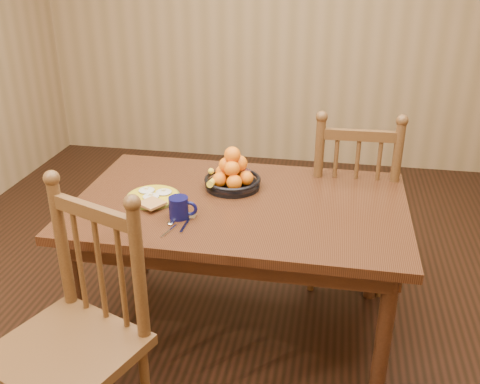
% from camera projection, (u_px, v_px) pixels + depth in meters
% --- Properties ---
extents(room, '(4.52, 5.02, 2.72)m').
position_uv_depth(room, '(240.00, 78.00, 2.34)').
color(room, black).
rests_on(room, ground).
extents(dining_table, '(1.60, 1.00, 0.75)m').
position_uv_depth(dining_table, '(240.00, 217.00, 2.63)').
color(dining_table, black).
rests_on(dining_table, ground).
extents(chair_far, '(0.50, 0.48, 1.08)m').
position_uv_depth(chair_far, '(351.00, 203.00, 3.09)').
color(chair_far, '#452B14').
rests_on(chair_far, ground).
extents(chair_near, '(0.63, 0.62, 1.09)m').
position_uv_depth(chair_near, '(75.00, 339.00, 2.02)').
color(chair_near, '#452B14').
rests_on(chair_near, ground).
extents(breakfast_plate, '(0.26, 0.31, 0.04)m').
position_uv_depth(breakfast_plate, '(153.00, 196.00, 2.61)').
color(breakfast_plate, '#59601E').
rests_on(breakfast_plate, dining_table).
extents(fork, '(0.03, 0.18, 0.00)m').
position_uv_depth(fork, '(188.00, 222.00, 2.39)').
color(fork, silver).
rests_on(fork, dining_table).
extents(spoon, '(0.05, 0.16, 0.01)m').
position_uv_depth(spoon, '(170.00, 225.00, 2.36)').
color(spoon, silver).
rests_on(spoon, dining_table).
extents(coffee_mug, '(0.13, 0.09, 0.10)m').
position_uv_depth(coffee_mug, '(180.00, 207.00, 2.42)').
color(coffee_mug, '#090A32').
rests_on(coffee_mug, dining_table).
extents(juice_glass, '(0.06, 0.06, 0.09)m').
position_uv_depth(juice_glass, '(245.00, 179.00, 2.73)').
color(juice_glass, silver).
rests_on(juice_glass, dining_table).
extents(fruit_bowl, '(0.29, 0.29, 0.22)m').
position_uv_depth(fruit_bowl, '(232.00, 175.00, 2.72)').
color(fruit_bowl, black).
rests_on(fruit_bowl, dining_table).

